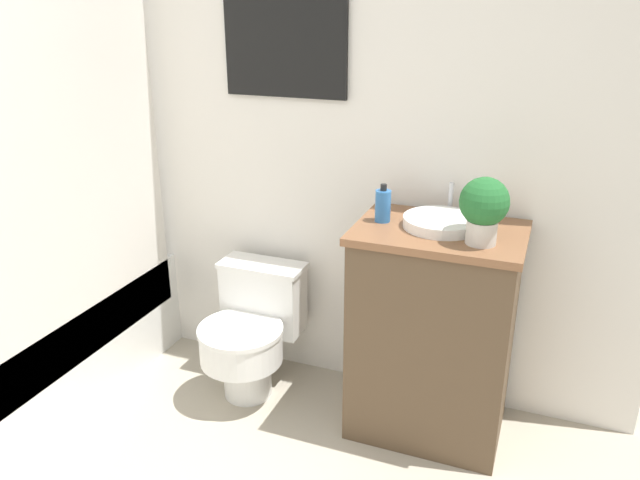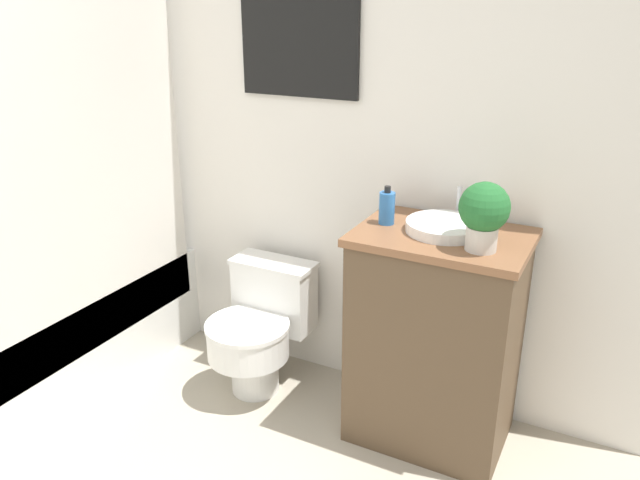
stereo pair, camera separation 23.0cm
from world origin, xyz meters
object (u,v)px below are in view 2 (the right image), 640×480
toilet (260,326)px  sink (445,226)px  potted_plant (484,212)px  soap_bottle (387,208)px

toilet → sink: (0.81, 0.04, 0.61)m
toilet → sink: bearing=2.8°
sink → potted_plant: potted_plant is taller
soap_bottle → sink: bearing=4.0°
toilet → soap_bottle: 0.87m
sink → soap_bottle: bearing=-176.0°
toilet → soap_bottle: (0.58, 0.02, 0.65)m
sink → potted_plant: size_ratio=1.35×
toilet → sink: size_ratio=1.77×
sink → potted_plant: 0.23m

